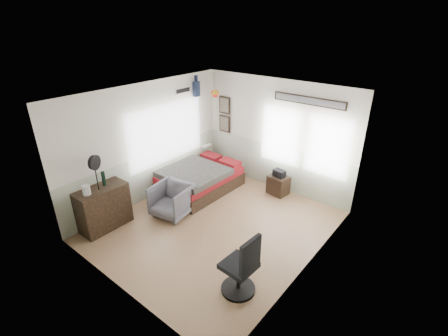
{
  "coord_description": "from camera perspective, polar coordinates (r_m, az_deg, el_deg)",
  "views": [
    {
      "loc": [
        3.65,
        -4.22,
        3.98
      ],
      "look_at": [
        -0.1,
        0.4,
        1.15
      ],
      "focal_mm": 26.0,
      "sensor_mm": 36.0,
      "label": 1
    }
  ],
  "objects": [
    {
      "name": "wall_decor",
      "position": [
        8.02,
        1.47,
        11.87
      ],
      "size": [
        3.55,
        1.32,
        1.44
      ],
      "color": "black",
      "rests_on": "room_shell"
    },
    {
      "name": "room_shell",
      "position": [
        6.24,
        -1.07,
        3.12
      ],
      "size": [
        4.02,
        4.52,
        2.71
      ],
      "color": "silver",
      "rests_on": "ground_plane"
    },
    {
      "name": "dresser",
      "position": [
        7.02,
        -20.4,
        -6.56
      ],
      "size": [
        0.48,
        1.0,
        0.9
      ],
      "primitive_type": "cube",
      "color": "black",
      "rests_on": "ground_plane"
    },
    {
      "name": "kettle",
      "position": [
        6.62,
        -23.04,
        -3.58
      ],
      "size": [
        0.17,
        0.14,
        0.19
      ],
      "rotation": [
        0.0,
        0.0,
        0.05
      ],
      "color": "silver",
      "rests_on": "dresser"
    },
    {
      "name": "task_chair",
      "position": [
        5.19,
        3.14,
        -17.53
      ],
      "size": [
        0.54,
        0.54,
        1.09
      ],
      "rotation": [
        0.0,
        0.0,
        -0.05
      ],
      "color": "black",
      "rests_on": "ground_plane"
    },
    {
      "name": "nightstand",
      "position": [
        7.98,
        9.51,
        -2.94
      ],
      "size": [
        0.51,
        0.43,
        0.46
      ],
      "primitive_type": "cube",
      "rotation": [
        0.0,
        0.0,
        -0.15
      ],
      "color": "black",
      "rests_on": "ground_plane"
    },
    {
      "name": "black_bag",
      "position": [
        7.84,
        9.68,
        -0.92
      ],
      "size": [
        0.31,
        0.23,
        0.17
      ],
      "primitive_type": "cube",
      "rotation": [
        0.0,
        0.0,
        -0.17
      ],
      "color": "black",
      "rests_on": "nightstand"
    },
    {
      "name": "bottle",
      "position": [
        6.82,
        -20.4,
        -1.76
      ],
      "size": [
        0.07,
        0.07,
        0.3
      ],
      "primitive_type": "cylinder",
      "color": "black",
      "rests_on": "dresser"
    },
    {
      "name": "armchair",
      "position": [
        7.1,
        -9.15,
        -5.61
      ],
      "size": [
        0.87,
        0.89,
        0.71
      ],
      "primitive_type": "imported",
      "rotation": [
        0.0,
        0.0,
        0.15
      ],
      "color": "slate",
      "rests_on": "ground_plane"
    },
    {
      "name": "stand_fan",
      "position": [
        6.52,
        -21.87,
        0.79
      ],
      "size": [
        0.18,
        0.28,
        0.73
      ],
      "rotation": [
        0.0,
        0.0,
        0.39
      ],
      "color": "black",
      "rests_on": "dresser"
    },
    {
      "name": "ground_plane",
      "position": [
        6.86,
        -1.48,
        -10.11
      ],
      "size": [
        4.0,
        4.5,
        0.01
      ],
      "primitive_type": "cube",
      "color": "#8B6646"
    },
    {
      "name": "bed",
      "position": [
        8.03,
        -4.29,
        -1.91
      ],
      "size": [
        1.43,
        1.95,
        0.61
      ],
      "rotation": [
        0.0,
        0.0,
        -0.02
      ],
      "color": "black",
      "rests_on": "ground_plane"
    }
  ]
}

